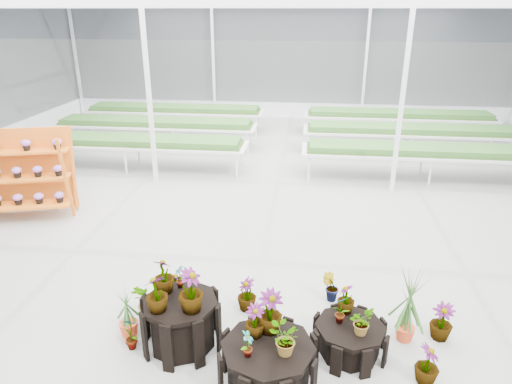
# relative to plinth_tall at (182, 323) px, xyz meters

# --- Properties ---
(ground_plane) EXTENTS (24.00, 24.00, 0.00)m
(ground_plane) POSITION_rel_plinth_tall_xyz_m (0.67, 2.01, -0.35)
(ground_plane) COLOR gray
(ground_plane) RESTS_ON ground
(greenhouse_shell) EXTENTS (18.00, 24.00, 4.50)m
(greenhouse_shell) POSITION_rel_plinth_tall_xyz_m (0.67, 2.01, 1.90)
(greenhouse_shell) COLOR white
(greenhouse_shell) RESTS_ON ground
(steel_frame) EXTENTS (18.00, 24.00, 4.50)m
(steel_frame) POSITION_rel_plinth_tall_xyz_m (0.67, 2.01, 1.90)
(steel_frame) COLOR silver
(steel_frame) RESTS_ON ground
(nursery_benches) EXTENTS (16.00, 7.00, 0.84)m
(nursery_benches) POSITION_rel_plinth_tall_xyz_m (0.67, 9.21, 0.07)
(nursery_benches) COLOR silver
(nursery_benches) RESTS_ON ground
(plinth_tall) EXTENTS (1.10, 1.10, 0.70)m
(plinth_tall) POSITION_rel_plinth_tall_xyz_m (0.00, 0.00, 0.00)
(plinth_tall) COLOR black
(plinth_tall) RESTS_ON ground
(plinth_mid) EXTENTS (1.47, 1.47, 0.60)m
(plinth_mid) POSITION_rel_plinth_tall_xyz_m (1.20, -0.60, -0.05)
(plinth_mid) COLOR black
(plinth_mid) RESTS_ON ground
(plinth_low) EXTENTS (1.24, 1.24, 0.42)m
(plinth_low) POSITION_rel_plinth_tall_xyz_m (2.20, 0.10, -0.14)
(plinth_low) COLOR black
(plinth_low) RESTS_ON ground
(shelf_rack) EXTENTS (1.93, 1.36, 1.85)m
(shelf_rack) POSITION_rel_plinth_tall_xyz_m (-4.27, 3.67, 0.58)
(shelf_rack) COLOR #C95B15
(shelf_rack) RESTS_ON ground
(nursery_plants) EXTENTS (4.66, 3.23, 1.27)m
(nursery_plants) POSITION_rel_plinth_tall_xyz_m (0.96, 0.09, 0.16)
(nursery_plants) COLOR #315B24
(nursery_plants) RESTS_ON ground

